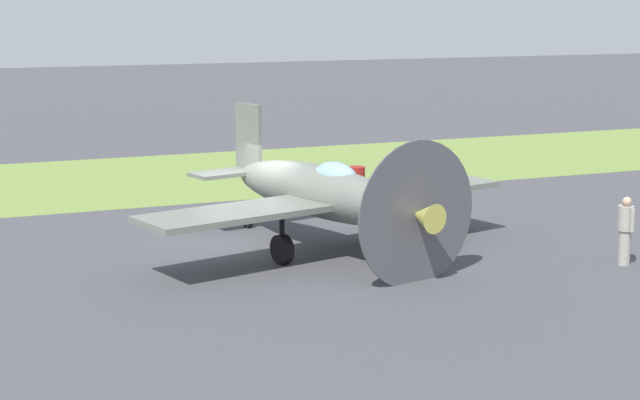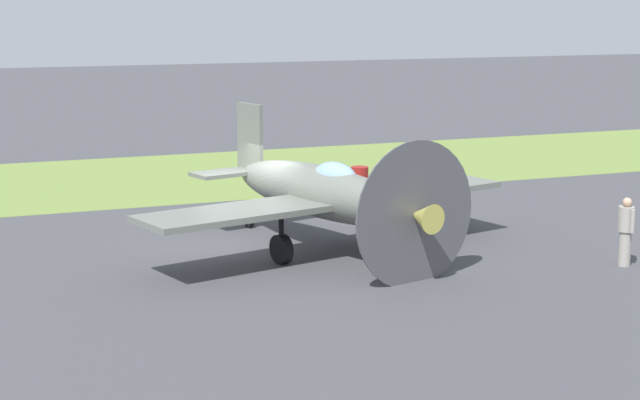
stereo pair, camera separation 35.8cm
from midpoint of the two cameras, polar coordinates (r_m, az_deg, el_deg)
ground_plane at (r=28.97m, az=-4.59°, el=-2.15°), size 160.00×160.00×0.00m
grass_verge at (r=39.39m, az=-9.50°, el=1.20°), size 120.00×11.00×0.01m
airplane_lead at (r=27.10m, az=-0.16°, el=0.41°), size 10.69×8.57×3.79m
ground_crew_chief at (r=26.94m, az=15.99°, el=-1.55°), size 0.38×0.63×1.73m
fuel_drum at (r=35.82m, az=1.71°, el=1.12°), size 0.60×0.60×0.90m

